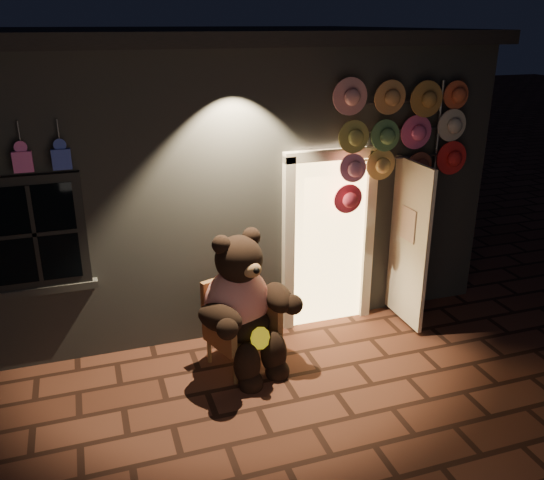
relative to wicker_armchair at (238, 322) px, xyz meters
name	(u,v)px	position (x,y,z in m)	size (l,w,h in m)	color
ground	(258,408)	(-0.05, -0.88, -0.48)	(60.00, 60.00, 0.00)	#592F22
shop_building	(178,152)	(-0.05, 3.11, 1.25)	(7.30, 5.95, 3.51)	slate
wicker_armchair	(238,322)	(0.00, 0.00, 0.00)	(0.82, 0.78, 0.97)	#9E723D
teddy_bear	(243,307)	(0.03, -0.12, 0.25)	(1.12, 1.05, 1.63)	red
hat_rack	(400,138)	(2.07, 0.39, 1.81)	(1.70, 0.22, 2.94)	#59595E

